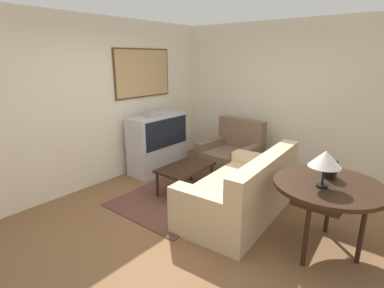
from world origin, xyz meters
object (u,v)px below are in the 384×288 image
Objects in this scene: mantel_clock at (332,170)px; table_lamp at (325,159)px; couch at (243,193)px; armchair at (231,156)px; console_table at (329,189)px; tv at (158,142)px; coffee_table at (185,169)px.

table_lamp is at bearing 179.81° from mantel_clock.
couch is 1.60m from armchair.
table_lamp reaches higher than armchair.
armchair is 0.90× the size of console_table.
console_table is at bearing 79.01° from couch.
console_table is (-1.41, -2.05, 0.43)m from armchair.
tv is at bearing -140.01° from armchair.
coffee_table is (-1.24, 0.08, 0.09)m from armchair.
table_lamp is (-0.32, -2.09, 0.71)m from coffee_table.
coffee_table is 2.23m from table_lamp.
armchair is at bearing -53.91° from tv.
coffee_table is at bearing 81.37° from table_lamp.
tv reaches higher than armchair.
armchair reaches higher than couch.
coffee_table is (-0.43, -1.03, -0.15)m from tv.
table_lamp is (-0.27, -1.05, 0.78)m from couch.
coffee_table is at bearing 89.94° from mantel_clock.
tv is 6.19× the size of mantel_clock.
tv is at bearing 79.13° from console_table.
table_lamp reaches higher than tv.
coffee_table is 4.91× the size of mantel_clock.
table_lamp reaches higher than couch.
tv is 0.59× the size of couch.
armchair is (0.81, -1.11, -0.24)m from tv.
armchair is 1.12× the size of coffee_table.
console_table is 0.39m from table_lamp.
table_lamp is at bearing -98.63° from coffee_table.
couch is 1.17m from console_table.
coffee_table is at bearing -96.37° from couch.
table_lamp is at bearing 164.97° from console_table.
coffee_table is at bearing -89.70° from armchair.
coffee_table is 2.17m from console_table.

